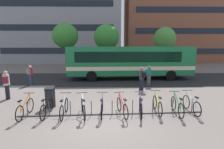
% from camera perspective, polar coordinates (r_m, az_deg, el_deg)
% --- Properties ---
extents(ground, '(200.00, 200.00, 0.00)m').
position_cam_1_polar(ground, '(7.62, -3.25, -15.12)').
color(ground, '#6B605B').
extents(bus_lane_asphalt, '(80.00, 7.20, 0.01)m').
position_cam_1_polar(bus_lane_asphalt, '(16.69, -1.87, -1.47)').
color(bus_lane_asphalt, '#232326').
rests_on(bus_lane_asphalt, ground).
extents(city_bus, '(12.11, 3.04, 3.20)m').
position_cam_1_polar(city_bus, '(16.57, 6.39, 4.58)').
color(city_bus, '#196B3D').
rests_on(city_bus, ground).
extents(bike_rack, '(8.74, 0.51, 0.70)m').
position_cam_1_polar(bike_rack, '(8.04, 0.05, -13.01)').
color(bike_rack, '#47474C').
rests_on(bike_rack, ground).
extents(parked_bicycle_orange_0, '(0.52, 1.72, 0.99)m').
position_cam_1_polar(parked_bicycle_orange_0, '(8.69, -27.70, -10.33)').
color(parked_bicycle_orange_0, black).
rests_on(parked_bicycle_orange_0, ground).
extents(parked_bicycle_black_1, '(0.52, 1.72, 0.99)m').
position_cam_1_polar(parked_bicycle_black_1, '(8.39, -21.43, -10.58)').
color(parked_bicycle_black_1, black).
rests_on(parked_bicycle_black_1, ground).
extents(parked_bicycle_silver_2, '(0.52, 1.72, 0.99)m').
position_cam_1_polar(parked_bicycle_silver_2, '(8.08, -16.14, -11.08)').
color(parked_bicycle_silver_2, black).
rests_on(parked_bicycle_silver_2, ground).
extents(parked_bicycle_white_3, '(0.61, 1.68, 0.99)m').
position_cam_1_polar(parked_bicycle_white_3, '(7.91, -9.87, -11.28)').
color(parked_bicycle_white_3, black).
rests_on(parked_bicycle_white_3, ground).
extents(parked_bicycle_purple_4, '(0.52, 1.72, 0.99)m').
position_cam_1_polar(parked_bicycle_purple_4, '(7.88, -3.47, -11.23)').
color(parked_bicycle_purple_4, black).
rests_on(parked_bicycle_purple_4, ground).
extents(parked_bicycle_red_5, '(0.59, 1.69, 0.99)m').
position_cam_1_polar(parked_bicycle_red_5, '(7.90, 3.49, -11.18)').
color(parked_bicycle_red_5, black).
rests_on(parked_bicycle_red_5, ground).
extents(parked_bicycle_purple_6, '(0.52, 1.72, 0.99)m').
position_cam_1_polar(parked_bicycle_purple_6, '(8.06, 9.83, -10.88)').
color(parked_bicycle_purple_6, black).
rests_on(parked_bicycle_purple_6, ground).
extents(parked_bicycle_yellow_7, '(0.52, 1.72, 0.99)m').
position_cam_1_polar(parked_bicycle_yellow_7, '(8.47, 15.33, -10.07)').
color(parked_bicycle_yellow_7, black).
rests_on(parked_bicycle_yellow_7, ground).
extents(parked_bicycle_green_8, '(0.52, 1.72, 0.99)m').
position_cam_1_polar(parked_bicycle_green_8, '(8.59, 21.48, -10.12)').
color(parked_bicycle_green_8, black).
rests_on(parked_bicycle_green_8, ground).
extents(parked_bicycle_white_9, '(0.52, 1.72, 0.99)m').
position_cam_1_polar(parked_bicycle_white_9, '(9.08, 25.63, -9.35)').
color(parked_bicycle_white_9, black).
rests_on(parked_bicycle_white_9, ground).
extents(commuter_grey_pack_0, '(0.39, 0.56, 1.67)m').
position_cam_1_polar(commuter_grey_pack_0, '(15.40, -26.27, 0.23)').
color(commuter_grey_pack_0, '#2D3851').
rests_on(commuter_grey_pack_0, ground).
extents(commuter_maroon_pack_1, '(0.48, 0.60, 1.76)m').
position_cam_1_polar(commuter_maroon_pack_1, '(11.87, -32.54, -2.50)').
color(commuter_maroon_pack_1, black).
rests_on(commuter_maroon_pack_1, ground).
extents(commuter_black_pack_2, '(0.52, 0.61, 1.69)m').
position_cam_1_polar(commuter_black_pack_2, '(12.35, 10.23, -0.94)').
color(commuter_black_pack_2, black).
rests_on(commuter_black_pack_2, ground).
extents(commuter_teal_pack_3, '(0.57, 0.60, 1.64)m').
position_cam_1_polar(commuter_teal_pack_3, '(13.97, 12.57, 0.10)').
color(commuter_teal_pack_3, '#565660').
rests_on(commuter_teal_pack_3, ground).
extents(trash_bin, '(0.55, 0.55, 1.03)m').
position_cam_1_polar(trash_bin, '(9.45, -20.51, -7.43)').
color(trash_bin, '#232328').
rests_on(trash_bin, ground).
extents(street_tree_0, '(3.33, 3.33, 6.24)m').
position_cam_1_polar(street_tree_0, '(23.23, -15.75, 12.58)').
color(street_tree_0, brown).
rests_on(street_tree_0, ground).
extents(street_tree_1, '(3.36, 3.36, 6.18)m').
position_cam_1_polar(street_tree_1, '(27.11, 17.63, 11.51)').
color(street_tree_1, brown).
rests_on(street_tree_1, ground).
extents(street_tree_2, '(3.37, 3.37, 6.16)m').
position_cam_1_polar(street_tree_2, '(22.94, -1.96, 12.63)').
color(street_tree_2, brown).
rests_on(street_tree_2, ground).
extents(building_left_wing, '(23.41, 13.29, 20.64)m').
position_cam_1_polar(building_left_wing, '(39.26, -15.95, 19.61)').
color(building_left_wing, gray).
rests_on(building_left_wing, ground).
extents(building_right_wing, '(22.37, 10.56, 23.32)m').
position_cam_1_polar(building_right_wing, '(41.49, 21.57, 20.64)').
color(building_right_wing, brown).
rests_on(building_right_wing, ground).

